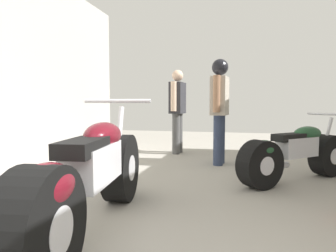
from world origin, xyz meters
TOP-DOWN VIEW (x-y plane):
  - ground_plane at (0.00, 3.02)m, footprint 14.51×14.51m
  - garage_partition_left at (-2.61, 3.02)m, footprint 0.08×6.65m
  - motorcycle_maroon_cruiser at (-0.59, 1.59)m, footprint 0.67×2.27m
  - motorcycle_black_naked at (1.22, 3.63)m, footprint 1.55×1.44m
  - mechanic_in_blue at (-0.71, 5.51)m, footprint 0.28×0.68m
  - mechanic_with_helmet at (0.19, 4.57)m, footprint 0.29×0.69m

SIDE VIEW (x-z plane):
  - ground_plane at x=0.00m, z-range 0.00..0.00m
  - motorcycle_black_naked at x=1.22m, z-range -0.08..0.80m
  - motorcycle_maroon_cruiser at x=-0.59m, z-range -0.09..0.97m
  - mechanic_in_blue at x=-0.71m, z-range 0.11..1.80m
  - mechanic_with_helmet at x=0.19m, z-range 0.17..1.91m
  - garage_partition_left at x=-2.61m, z-range 0.00..3.10m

